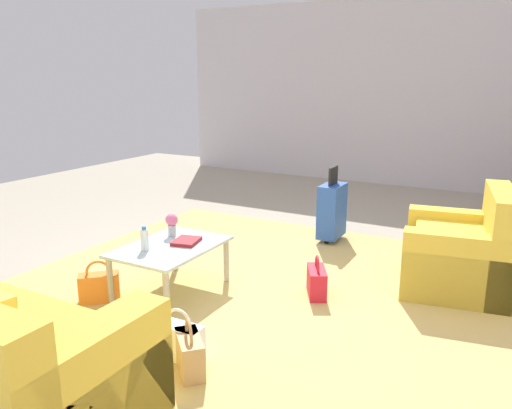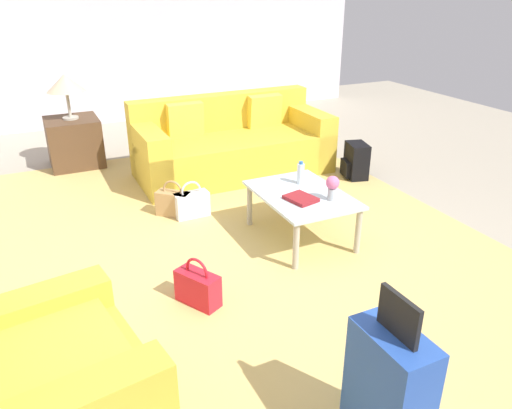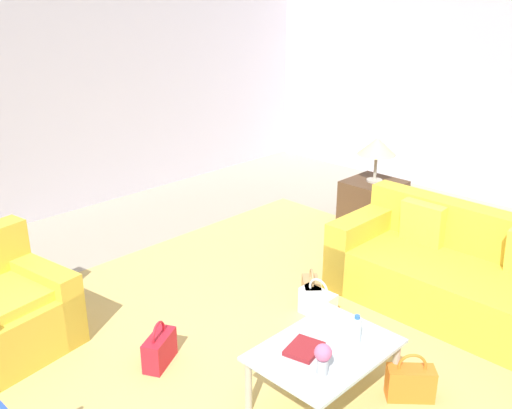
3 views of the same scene
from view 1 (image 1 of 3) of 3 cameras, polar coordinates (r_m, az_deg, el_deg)
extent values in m
plane|color=#A89E89|center=(4.48, -1.23, -9.37)|extent=(12.00, 12.00, 0.00)
cube|color=silver|center=(8.86, 15.75, 12.14)|extent=(0.12, 8.00, 3.10)
cube|color=tan|center=(3.92, -3.14, -12.94)|extent=(5.20, 4.40, 0.01)
cube|color=gold|center=(2.67, -18.32, -19.83)|extent=(0.95, 0.24, 0.66)
cube|color=gold|center=(4.74, 21.68, -6.20)|extent=(1.10, 0.99, 0.44)
cube|color=gold|center=(4.70, 25.87, -3.89)|extent=(0.99, 0.35, 0.89)
cube|color=gold|center=(4.35, 21.90, -6.92)|extent=(0.33, 0.87, 0.60)
cube|color=gold|center=(5.08, 21.66, -3.89)|extent=(0.33, 0.87, 0.60)
cube|color=yellow|center=(4.66, 21.36, -3.15)|extent=(0.82, 0.70, 0.08)
cube|color=silver|center=(4.29, -9.77, -4.78)|extent=(0.95, 0.68, 0.02)
cylinder|color=#ADA899|center=(4.53, -3.42, -6.41)|extent=(0.05, 0.05, 0.40)
cylinder|color=#ADA899|center=(3.89, -10.19, -10.18)|extent=(0.05, 0.05, 0.40)
cylinder|color=#ADA899|center=(4.84, -9.23, -5.18)|extent=(0.05, 0.05, 0.40)
cylinder|color=#ADA899|center=(4.25, -16.32, -8.37)|extent=(0.05, 0.05, 0.40)
cylinder|color=silver|center=(4.18, -12.62, -3.98)|extent=(0.06, 0.06, 0.18)
cylinder|color=#2D6BBC|center=(4.14, -12.69, -2.64)|extent=(0.04, 0.04, 0.02)
cube|color=maroon|center=(4.32, -7.97, -4.18)|extent=(0.28, 0.25, 0.03)
cylinder|color=#B2B7BC|center=(4.52, -9.57, -2.94)|extent=(0.07, 0.07, 0.10)
sphere|color=#DB6693|center=(4.49, -9.62, -1.72)|extent=(0.11, 0.11, 0.11)
cube|color=#2851AD|center=(5.66, 8.67, -0.70)|extent=(0.40, 0.23, 0.60)
cube|color=black|center=(5.57, 8.82, 3.27)|extent=(0.24, 0.03, 0.20)
cylinder|color=black|center=(5.88, 9.01, -3.45)|extent=(0.02, 0.05, 0.05)
cylinder|color=black|center=(5.63, 8.06, -4.23)|extent=(0.02, 0.05, 0.05)
cube|color=white|center=(3.42, -8.74, -15.26)|extent=(0.15, 0.32, 0.24)
torus|color=white|center=(3.35, -8.83, -13.17)|extent=(0.03, 0.20, 0.20)
cube|color=orange|center=(4.35, -17.48, -9.07)|extent=(0.32, 0.33, 0.24)
torus|color=orange|center=(4.30, -17.61, -7.35)|extent=(0.15, 0.16, 0.20)
cube|color=tan|center=(3.27, -7.59, -16.63)|extent=(0.32, 0.33, 0.24)
torus|color=tan|center=(3.20, -7.67, -14.48)|extent=(0.15, 0.16, 0.20)
cube|color=red|center=(4.29, 6.94, -8.82)|extent=(0.35, 0.27, 0.24)
torus|color=red|center=(4.24, 7.00, -7.08)|extent=(0.18, 0.11, 0.20)
camera|label=2|loc=(6.49, 24.76, 15.32)|focal=35.00mm
camera|label=3|loc=(7.30, -9.71, 20.56)|focal=40.00mm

